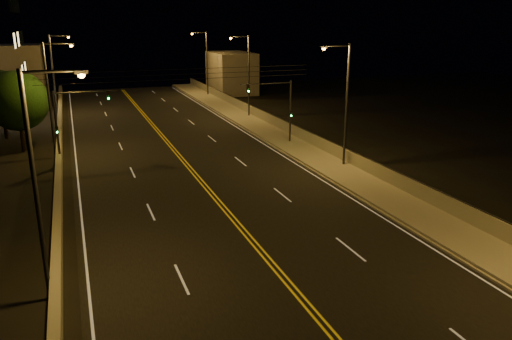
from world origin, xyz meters
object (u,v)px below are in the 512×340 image
object	(u,v)px
streetlight_4	(40,174)
streetlight_6	(55,70)
streetlight_5	(52,93)
traffic_signal_right	(281,105)
tree_1	(1,96)
streetlight_2	(247,71)
tree_0	(17,101)
streetlight_1	(344,99)
streetlight_3	(205,60)
traffic_signal_left	(69,118)

from	to	relation	value
streetlight_4	streetlight_6	distance (m)	46.16
streetlight_5	traffic_signal_right	xyz separation A→B (m)	(19.94, -2.51, -1.76)
tree_1	streetlight_2	bearing A→B (deg)	3.87
tree_0	tree_1	distance (m)	6.36
streetlight_1	traffic_signal_right	xyz separation A→B (m)	(-1.54, 8.89, -1.76)
streetlight_3	tree_1	world-z (taller)	streetlight_3
streetlight_4	tree_0	distance (m)	28.30
streetlight_1	traffic_signal_right	world-z (taller)	streetlight_1
streetlight_2	traffic_signal_right	xyz separation A→B (m)	(-1.54, -14.02, -1.76)
streetlight_6	streetlight_4	bearing A→B (deg)	-90.00
streetlight_4	tree_0	size ratio (longest dim) A/B	1.35
traffic_signal_left	tree_1	size ratio (longest dim) A/B	0.89
streetlight_6	traffic_signal_right	xyz separation A→B (m)	(19.94, -24.24, -1.76)
streetlight_1	streetlight_2	xyz separation A→B (m)	(0.00, 22.91, 0.00)
streetlight_5	tree_0	bearing A→B (deg)	129.55
streetlight_2	streetlight_6	bearing A→B (deg)	154.56
streetlight_1	streetlight_6	xyz separation A→B (m)	(-21.48, 33.13, 0.00)
tree_1	streetlight_3	bearing A→B (deg)	38.29
streetlight_5	traffic_signal_left	bearing A→B (deg)	-65.62
traffic_signal_left	tree_0	distance (m)	7.51
streetlight_1	traffic_signal_right	distance (m)	9.19
tree_0	tree_1	world-z (taller)	tree_0
streetlight_2	streetlight_6	xyz separation A→B (m)	(-21.48, 10.22, 0.00)
streetlight_5	streetlight_6	xyz separation A→B (m)	(0.00, 21.73, 0.00)
streetlight_4	streetlight_6	world-z (taller)	same
streetlight_6	traffic_signal_right	bearing A→B (deg)	-50.56
streetlight_4	traffic_signal_right	world-z (taller)	streetlight_4
traffic_signal_left	streetlight_2	bearing A→B (deg)	34.58
streetlight_3	traffic_signal_left	distance (m)	38.93
streetlight_6	tree_0	world-z (taller)	streetlight_6
streetlight_5	traffic_signal_left	world-z (taller)	streetlight_5
streetlight_3	streetlight_5	size ratio (longest dim) A/B	1.00
streetlight_2	tree_1	xyz separation A→B (m)	(-26.50, -1.79, -1.31)
traffic_signal_right	tree_1	world-z (taller)	tree_1
traffic_signal_right	streetlight_6	bearing A→B (deg)	129.44
streetlight_1	traffic_signal_right	bearing A→B (deg)	99.81
traffic_signal_right	streetlight_4	bearing A→B (deg)	-132.29
streetlight_4	traffic_signal_left	xyz separation A→B (m)	(1.14, 21.92, -1.76)
streetlight_3	tree_1	size ratio (longest dim) A/B	1.43
streetlight_4	tree_1	bearing A→B (deg)	98.37
streetlight_2	streetlight_6	size ratio (longest dim) A/B	1.00
streetlight_4	tree_0	bearing A→B (deg)	96.18
streetlight_5	streetlight_6	world-z (taller)	same
traffic_signal_right	streetlight_5	bearing A→B (deg)	172.83
streetlight_4	traffic_signal_left	world-z (taller)	streetlight_4
streetlight_3	streetlight_4	xyz separation A→B (m)	(-21.48, -55.07, 0.00)
streetlight_5	tree_1	distance (m)	11.02
streetlight_2	tree_0	world-z (taller)	streetlight_2
streetlight_3	tree_0	distance (m)	36.45
streetlight_4	traffic_signal_right	xyz separation A→B (m)	(19.94, 21.92, -1.76)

